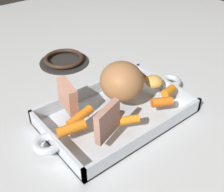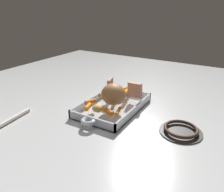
{
  "view_description": "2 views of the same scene",
  "coord_description": "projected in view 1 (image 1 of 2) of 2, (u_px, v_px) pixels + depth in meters",
  "views": [
    {
      "loc": [
        -0.36,
        -0.42,
        0.46
      ],
      "look_at": [
        -0.01,
        0.0,
        0.07
      ],
      "focal_mm": 45.25,
      "sensor_mm": 36.0,
      "label": 1
    },
    {
      "loc": [
        0.79,
        0.46,
        0.46
      ],
      "look_at": [
        -0.02,
        -0.02,
        0.05
      ],
      "focal_mm": 34.33,
      "sensor_mm": 36.0,
      "label": 2
    }
  ],
  "objects": [
    {
      "name": "baby_carrot_northwest",
      "position": [
        80.0,
        117.0,
        0.64
      ],
      "size": [
        0.07,
        0.03,
        0.02
      ],
      "primitive_type": "cylinder",
      "rotation": [
        1.51,
        0.0,
        1.78
      ],
      "color": "orange",
      "rests_on": "roasting_dish"
    },
    {
      "name": "baby_carrot_southeast",
      "position": [
        129.0,
        120.0,
        0.63
      ],
      "size": [
        0.05,
        0.04,
        0.02
      ],
      "primitive_type": "cylinder",
      "rotation": [
        1.65,
        0.0,
        4.19
      ],
      "color": "orange",
      "rests_on": "roasting_dish"
    },
    {
      "name": "roasting_dish",
      "position": [
        117.0,
        113.0,
        0.71
      ],
      "size": [
        0.45,
        0.23,
        0.04
      ],
      "color": "silver",
      "rests_on": "ground_plane"
    },
    {
      "name": "stove_burner_rear",
      "position": [
        64.0,
        60.0,
        0.94
      ],
      "size": [
        0.16,
        0.16,
        0.02
      ],
      "color": "#282623",
      "rests_on": "ground_plane"
    },
    {
      "name": "roast_slice_outer",
      "position": [
        68.0,
        96.0,
        0.66
      ],
      "size": [
        0.03,
        0.08,
        0.08
      ],
      "primitive_type": "cube",
      "rotation": [
        0.07,
        0.0,
        6.14
      ],
      "color": "tan",
      "rests_on": "roasting_dish"
    },
    {
      "name": "roast_slice_thick",
      "position": [
        107.0,
        122.0,
        0.59
      ],
      "size": [
        0.08,
        0.04,
        0.08
      ],
      "primitive_type": "cube",
      "rotation": [
        0.03,
        0.0,
        5.01
      ],
      "color": "tan",
      "rests_on": "roasting_dish"
    },
    {
      "name": "baby_carrot_long",
      "position": [
        140.0,
        75.0,
        0.78
      ],
      "size": [
        0.03,
        0.05,
        0.03
      ],
      "primitive_type": "cylinder",
      "rotation": [
        1.51,
        0.0,
        5.99
      ],
      "color": "orange",
      "rests_on": "roasting_dish"
    },
    {
      "name": "ground_plane",
      "position": [
        117.0,
        117.0,
        0.72
      ],
      "size": [
        2.09,
        2.09,
        0.0
      ],
      "primitive_type": "plane",
      "color": "silver"
    },
    {
      "name": "baby_carrot_northeast",
      "position": [
        106.0,
        115.0,
        0.65
      ],
      "size": [
        0.05,
        0.03,
        0.02
      ],
      "primitive_type": "cylinder",
      "rotation": [
        1.48,
        0.0,
        1.95
      ],
      "color": "orange",
      "rests_on": "roasting_dish"
    },
    {
      "name": "baby_carrot_center_left",
      "position": [
        169.0,
        91.0,
        0.72
      ],
      "size": [
        0.05,
        0.03,
        0.03
      ],
      "primitive_type": "cylinder",
      "rotation": [
        1.64,
        0.0,
        1.77
      ],
      "color": "orange",
      "rests_on": "roasting_dish"
    },
    {
      "name": "potato_near_roast",
      "position": [
        155.0,
        82.0,
        0.75
      ],
      "size": [
        0.06,
        0.06,
        0.03
      ],
      "primitive_type": "ellipsoid",
      "rotation": [
        0.0,
        0.0,
        3.6
      ],
      "color": "gold",
      "rests_on": "roasting_dish"
    },
    {
      "name": "baby_carrot_southwest",
      "position": [
        124.0,
        77.0,
        0.79
      ],
      "size": [
        0.07,
        0.03,
        0.02
      ],
      "primitive_type": "cylinder",
      "rotation": [
        1.54,
        0.0,
        1.84
      ],
      "color": "orange",
      "rests_on": "roasting_dish"
    },
    {
      "name": "baby_carrot_short",
      "position": [
        162.0,
        102.0,
        0.69
      ],
      "size": [
        0.06,
        0.04,
        0.02
      ],
      "primitive_type": "cylinder",
      "rotation": [
        1.56,
        0.0,
        4.23
      ],
      "color": "orange",
      "rests_on": "roasting_dish"
    },
    {
      "name": "pork_roast",
      "position": [
        122.0,
        81.0,
        0.69
      ],
      "size": [
        0.11,
        0.12,
        0.1
      ],
      "primitive_type": "ellipsoid",
      "rotation": [
        0.0,
        0.0,
        4.65
      ],
      "color": "#A66F42",
      "rests_on": "roasting_dish"
    },
    {
      "name": "baby_carrot_center_right",
      "position": [
        71.0,
        128.0,
        0.61
      ],
      "size": [
        0.07,
        0.04,
        0.03
      ],
      "primitive_type": "cylinder",
      "rotation": [
        1.62,
        0.0,
        4.48
      ],
      "color": "orange",
      "rests_on": "roasting_dish"
    }
  ]
}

